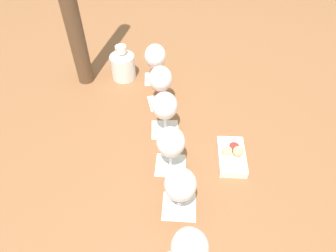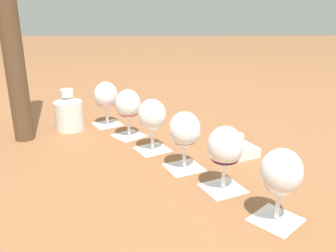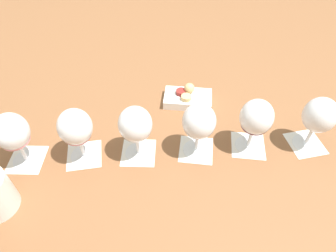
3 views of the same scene
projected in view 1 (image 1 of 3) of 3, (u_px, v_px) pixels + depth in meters
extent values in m
plane|color=brown|center=(168.00, 147.00, 1.03)|extent=(8.00, 8.00, 0.00)
cube|color=silver|center=(156.00, 79.00, 1.29)|extent=(0.13, 0.13, 0.00)
cube|color=silver|center=(161.00, 102.00, 1.19)|extent=(0.13, 0.13, 0.00)
cube|color=silver|center=(165.00, 129.00, 1.08)|extent=(0.13, 0.13, 0.00)
cube|color=silver|center=(171.00, 165.00, 0.97)|extent=(0.13, 0.12, 0.00)
cube|color=silver|center=(179.00, 206.00, 0.87)|extent=(0.13, 0.13, 0.00)
cylinder|color=white|center=(156.00, 78.00, 1.29)|extent=(0.07, 0.07, 0.01)
cylinder|color=white|center=(156.00, 71.00, 1.27)|extent=(0.01, 0.01, 0.07)
ellipsoid|color=white|center=(155.00, 56.00, 1.21)|extent=(0.09, 0.09, 0.10)
ellipsoid|color=pink|center=(156.00, 63.00, 1.24)|extent=(0.07, 0.07, 0.02)
cylinder|color=white|center=(161.00, 101.00, 1.19)|extent=(0.07, 0.07, 0.01)
cylinder|color=white|center=(161.00, 95.00, 1.16)|extent=(0.01, 0.01, 0.07)
ellipsoid|color=white|center=(161.00, 79.00, 1.11)|extent=(0.09, 0.09, 0.10)
ellipsoid|color=#CA505A|center=(161.00, 85.00, 1.13)|extent=(0.07, 0.07, 0.03)
cylinder|color=white|center=(165.00, 129.00, 1.08)|extent=(0.07, 0.07, 0.01)
cylinder|color=white|center=(165.00, 122.00, 1.06)|extent=(0.01, 0.01, 0.07)
ellipsoid|color=white|center=(165.00, 106.00, 1.00)|extent=(0.09, 0.09, 0.10)
ellipsoid|color=maroon|center=(165.00, 111.00, 1.02)|extent=(0.07, 0.07, 0.04)
cylinder|color=white|center=(171.00, 164.00, 0.97)|extent=(0.07, 0.07, 0.01)
cylinder|color=white|center=(171.00, 158.00, 0.94)|extent=(0.01, 0.01, 0.07)
ellipsoid|color=white|center=(171.00, 142.00, 0.89)|extent=(0.09, 0.09, 0.10)
ellipsoid|color=maroon|center=(171.00, 148.00, 0.91)|extent=(0.07, 0.07, 0.04)
cylinder|color=white|center=(179.00, 206.00, 0.87)|extent=(0.07, 0.07, 0.01)
cylinder|color=white|center=(180.00, 199.00, 0.84)|extent=(0.01, 0.01, 0.07)
ellipsoid|color=white|center=(180.00, 185.00, 0.79)|extent=(0.09, 0.09, 0.10)
ellipsoid|color=#400717|center=(180.00, 191.00, 0.81)|extent=(0.07, 0.07, 0.03)
ellipsoid|color=white|center=(190.00, 247.00, 0.67)|extent=(0.09, 0.09, 0.10)
ellipsoid|color=black|center=(189.00, 252.00, 0.69)|extent=(0.07, 0.07, 0.04)
cylinder|color=white|center=(123.00, 67.00, 1.27)|extent=(0.10, 0.10, 0.11)
cone|color=white|center=(121.00, 54.00, 1.22)|extent=(0.10, 0.10, 0.02)
cylinder|color=white|center=(121.00, 49.00, 1.21)|extent=(0.05, 0.05, 0.03)
cube|color=white|center=(232.00, 156.00, 0.98)|extent=(0.14, 0.17, 0.03)
cylinder|color=maroon|center=(234.00, 147.00, 0.98)|extent=(0.03, 0.03, 0.01)
sphere|color=#DBB775|center=(238.00, 151.00, 0.96)|extent=(0.03, 0.03, 0.03)
cylinder|color=#DBB775|center=(227.00, 151.00, 0.97)|extent=(0.03, 0.03, 0.01)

